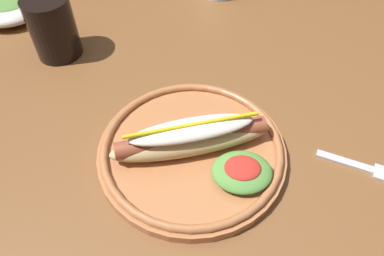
% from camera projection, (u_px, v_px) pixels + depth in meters
% --- Properties ---
extents(ground_plane, '(8.00, 8.00, 0.00)m').
position_uv_depth(ground_plane, '(198.00, 243.00, 1.25)').
color(ground_plane, '#2D2826').
extents(dining_table, '(1.45, 0.97, 0.74)m').
position_uv_depth(dining_table, '(203.00, 112.00, 0.75)').
color(dining_table, brown).
rests_on(dining_table, ground_plane).
extents(hot_dog_plate, '(0.29, 0.29, 0.08)m').
position_uv_depth(hot_dog_plate, '(194.00, 148.00, 0.56)').
color(hot_dog_plate, '#B77042').
rests_on(hot_dog_plate, dining_table).
extents(fork, '(0.12, 0.06, 0.00)m').
position_uv_depth(fork, '(364.00, 168.00, 0.56)').
color(fork, silver).
rests_on(fork, dining_table).
extents(soda_cup, '(0.09, 0.09, 0.12)m').
position_uv_depth(soda_cup, '(53.00, 28.00, 0.70)').
color(soda_cup, black).
rests_on(soda_cup, dining_table).
extents(side_bowl, '(0.16, 0.16, 0.05)m').
position_uv_depth(side_bowl, '(9.00, 4.00, 0.81)').
color(side_bowl, silver).
rests_on(side_bowl, dining_table).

